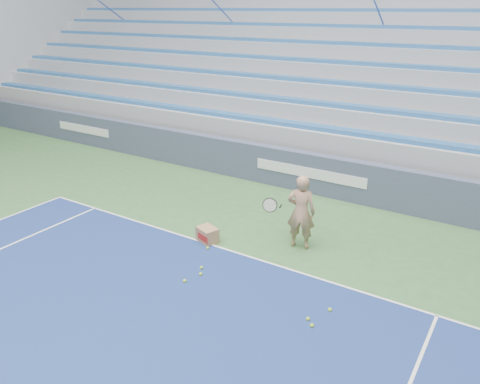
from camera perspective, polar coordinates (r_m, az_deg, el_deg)
name	(u,v)px	position (r m, az deg, el deg)	size (l,w,h in m)	color
sponsor_barrier	(311,173)	(12.87, 8.71, 2.30)	(30.00, 0.32, 1.10)	#3F4760
bleachers	(382,80)	(17.72, 16.90, 12.96)	(31.00, 9.15, 7.30)	#96989E
tennis_player	(301,212)	(9.76, 7.42, -2.42)	(0.94, 0.87, 1.61)	tan
ball_box	(207,235)	(10.18, -4.01, -5.22)	(0.53, 0.46, 0.33)	#9A704A
tennis_ball_0	(330,310)	(8.22, 10.91, -13.91)	(0.07, 0.07, 0.07)	#A5D72C
tennis_ball_1	(208,248)	(9.93, -3.97, -6.81)	(0.07, 0.07, 0.07)	#A5D72C
tennis_ball_2	(202,268)	(9.24, -4.70, -9.19)	(0.07, 0.07, 0.07)	#A5D72C
tennis_ball_3	(308,319)	(7.95, 8.28, -15.06)	(0.07, 0.07, 0.07)	#A5D72C
tennis_ball_4	(312,325)	(7.83, 8.76, -15.78)	(0.07, 0.07, 0.07)	#A5D72C
tennis_ball_5	(201,274)	(9.04, -4.82, -9.93)	(0.07, 0.07, 0.07)	#A5D72C
tennis_ball_6	(185,281)	(8.87, -6.75, -10.72)	(0.07, 0.07, 0.07)	#A5D72C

